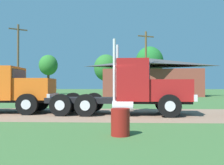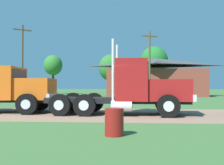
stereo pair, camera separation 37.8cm
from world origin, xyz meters
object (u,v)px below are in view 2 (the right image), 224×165
at_px(steel_barrel, 114,122).
at_px(utility_pole_far, 150,62).
at_px(truck_foreground_white, 136,90).
at_px(utility_pole_near, 22,59).
at_px(shed_building, 155,78).

height_order(steel_barrel, utility_pole_far, utility_pole_far).
height_order(truck_foreground_white, utility_pole_far, utility_pole_far).
height_order(steel_barrel, utility_pole_near, utility_pole_near).
height_order(shed_building, utility_pole_far, utility_pole_far).
bearing_deg(truck_foreground_white, shed_building, 82.24).
relative_size(shed_building, utility_pole_far, 1.74).
distance_m(steel_barrel, utility_pole_far, 24.82).
distance_m(truck_foreground_white, steel_barrel, 5.81).
relative_size(truck_foreground_white, steel_barrel, 9.35).
xyz_separation_m(shed_building, utility_pole_far, (-1.24, -5.73, 1.74)).
bearing_deg(utility_pole_far, utility_pole_near, -174.01).
height_order(utility_pole_near, utility_pole_far, utility_pole_near).
xyz_separation_m(truck_foreground_white, steel_barrel, (-0.75, -5.69, -0.89)).
height_order(shed_building, utility_pole_near, utility_pole_near).
distance_m(utility_pole_near, utility_pole_far, 15.69).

